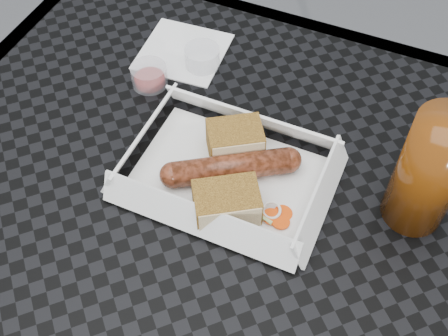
% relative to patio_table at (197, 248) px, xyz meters
% --- Properties ---
extents(patio_table, '(0.80, 0.80, 0.74)m').
position_rel_patio_table_xyz_m(patio_table, '(0.00, 0.00, 0.00)').
color(patio_table, black).
rests_on(patio_table, ground).
extents(food_tray, '(0.22, 0.15, 0.00)m').
position_rel_patio_table_xyz_m(food_tray, '(0.01, 0.07, 0.08)').
color(food_tray, white).
rests_on(food_tray, patio_table).
extents(bratwurst, '(0.15, 0.11, 0.03)m').
position_rel_patio_table_xyz_m(bratwurst, '(0.02, 0.07, 0.10)').
color(bratwurst, maroon).
rests_on(bratwurst, food_tray).
extents(bread_near, '(0.08, 0.08, 0.04)m').
position_rel_patio_table_xyz_m(bread_near, '(0.01, 0.11, 0.10)').
color(bread_near, olive).
rests_on(bread_near, food_tray).
extents(bread_far, '(0.09, 0.08, 0.04)m').
position_rel_patio_table_xyz_m(bread_far, '(0.03, 0.02, 0.10)').
color(bread_far, olive).
rests_on(bread_far, food_tray).
extents(veg_garnish, '(0.03, 0.03, 0.00)m').
position_rel_patio_table_xyz_m(veg_garnish, '(0.08, 0.03, 0.08)').
color(veg_garnish, '#ED470A').
rests_on(veg_garnish, food_tray).
extents(napkin, '(0.13, 0.13, 0.00)m').
position_rel_patio_table_xyz_m(napkin, '(-0.14, 0.25, 0.08)').
color(napkin, white).
rests_on(napkin, patio_table).
extents(condiment_cup_sauce, '(0.05, 0.05, 0.03)m').
position_rel_patio_table_xyz_m(condiment_cup_sauce, '(-0.15, 0.17, 0.09)').
color(condiment_cup_sauce, maroon).
rests_on(condiment_cup_sauce, patio_table).
extents(condiment_cup_empty, '(0.05, 0.05, 0.03)m').
position_rel_patio_table_xyz_m(condiment_cup_empty, '(-0.10, 0.24, 0.09)').
color(condiment_cup_empty, silver).
rests_on(condiment_cup_empty, patio_table).
extents(drink_glass, '(0.07, 0.07, 0.16)m').
position_rel_patio_table_xyz_m(drink_glass, '(0.23, 0.11, 0.15)').
color(drink_glass, '#562607').
rests_on(drink_glass, patio_table).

